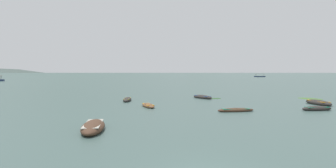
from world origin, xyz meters
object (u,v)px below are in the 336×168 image
(rowboat_2, at_px, (317,109))
(rowboat_6, at_px, (148,106))
(rowboat_1, at_px, (236,110))
(ferry_0, at_px, (260,76))
(rowboat_0, at_px, (318,103))
(rowboat_5, at_px, (202,97))
(rowboat_4, at_px, (127,100))
(rowboat_3, at_px, (93,127))

(rowboat_2, height_order, rowboat_6, rowboat_2)
(rowboat_1, bearing_deg, rowboat_2, 6.20)
(ferry_0, bearing_deg, rowboat_1, -108.67)
(rowboat_6, relative_size, ferry_0, 0.44)
(rowboat_0, xyz_separation_m, rowboat_1, (-10.78, -5.62, -0.07))
(rowboat_5, height_order, rowboat_6, rowboat_5)
(rowboat_5, height_order, ferry_0, ferry_0)
(rowboat_4, xyz_separation_m, ferry_0, (69.22, 160.94, 0.27))
(rowboat_1, relative_size, rowboat_4, 0.95)
(rowboat_2, bearing_deg, rowboat_5, 129.46)
(rowboat_6, bearing_deg, rowboat_5, 54.12)
(rowboat_0, height_order, rowboat_4, rowboat_0)
(rowboat_1, relative_size, rowboat_3, 0.83)
(rowboat_3, height_order, rowboat_5, rowboat_3)
(rowboat_5, bearing_deg, ferry_0, 69.40)
(rowboat_3, bearing_deg, rowboat_2, 25.80)
(rowboat_6, bearing_deg, rowboat_1, -20.61)
(rowboat_0, xyz_separation_m, rowboat_4, (-22.52, 3.53, -0.03))
(rowboat_2, xyz_separation_m, rowboat_6, (-16.62, 2.34, -0.02))
(rowboat_1, bearing_deg, rowboat_6, 159.39)
(rowboat_0, bearing_deg, ferry_0, 74.15)
(rowboat_6, bearing_deg, rowboat_4, 118.33)
(ferry_0, bearing_deg, rowboat_2, -106.27)
(rowboat_5, distance_m, rowboat_6, 11.73)
(rowboat_6, bearing_deg, rowboat_0, 7.11)
(rowboat_5, distance_m, ferry_0, 168.13)
(rowboat_3, height_order, rowboat_6, rowboat_3)
(rowboat_1, distance_m, rowboat_4, 14.90)
(rowboat_5, bearing_deg, rowboat_0, -29.67)
(rowboat_0, height_order, ferry_0, ferry_0)
(rowboat_5, relative_size, rowboat_6, 1.14)
(rowboat_1, relative_size, rowboat_6, 1.10)
(rowboat_6, bearing_deg, ferry_0, 68.42)
(rowboat_4, relative_size, ferry_0, 0.51)
(rowboat_3, xyz_separation_m, ferry_0, (68.56, 178.48, 0.23))
(rowboat_3, bearing_deg, rowboat_0, 32.64)
(rowboat_2, xyz_separation_m, rowboat_4, (-19.82, 8.28, 0.01))
(rowboat_5, bearing_deg, rowboat_1, -82.51)
(rowboat_1, height_order, rowboat_3, rowboat_3)
(rowboat_2, bearing_deg, rowboat_1, -173.80)
(rowboat_1, bearing_deg, rowboat_3, -142.91)
(rowboat_4, bearing_deg, rowboat_6, -61.67)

